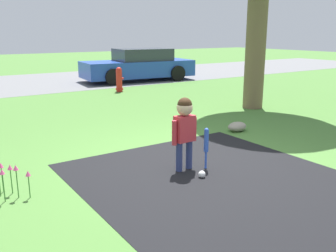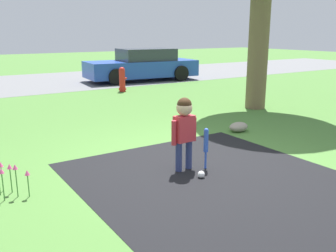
{
  "view_description": "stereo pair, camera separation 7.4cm",
  "coord_description": "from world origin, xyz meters",
  "px_view_note": "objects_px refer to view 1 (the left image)",
  "views": [
    {
      "loc": [
        -3.25,
        -4.18,
        1.86
      ],
      "look_at": [
        -0.34,
        0.16,
        0.54
      ],
      "focal_mm": 40.0,
      "sensor_mm": 36.0,
      "label": 1
    },
    {
      "loc": [
        -3.18,
        -4.22,
        1.86
      ],
      "look_at": [
        -0.34,
        0.16,
        0.54
      ],
      "focal_mm": 40.0,
      "sensor_mm": 36.0,
      "label": 2
    }
  ],
  "objects_px": {
    "sports_ball": "(202,174)",
    "fire_hydrant": "(119,80)",
    "baseball_bat": "(206,142)",
    "parked_car": "(139,66)",
    "child": "(185,124)"
  },
  "relations": [
    {
      "from": "baseball_bat",
      "to": "parked_car",
      "type": "bearing_deg",
      "value": 65.83
    },
    {
      "from": "child",
      "to": "fire_hydrant",
      "type": "height_order",
      "value": "child"
    },
    {
      "from": "parked_car",
      "to": "fire_hydrant",
      "type": "bearing_deg",
      "value": 53.63
    },
    {
      "from": "fire_hydrant",
      "to": "parked_car",
      "type": "relative_size",
      "value": 0.18
    },
    {
      "from": "fire_hydrant",
      "to": "sports_ball",
      "type": "bearing_deg",
      "value": -108.48
    },
    {
      "from": "child",
      "to": "sports_ball",
      "type": "height_order",
      "value": "child"
    },
    {
      "from": "child",
      "to": "fire_hydrant",
      "type": "distance_m",
      "value": 7.21
    },
    {
      "from": "baseball_bat",
      "to": "parked_car",
      "type": "relative_size",
      "value": 0.13
    },
    {
      "from": "baseball_bat",
      "to": "sports_ball",
      "type": "bearing_deg",
      "value": -137.53
    },
    {
      "from": "child",
      "to": "sports_ball",
      "type": "bearing_deg",
      "value": -90.27
    },
    {
      "from": "sports_ball",
      "to": "fire_hydrant",
      "type": "xyz_separation_m",
      "value": [
        2.39,
        7.16,
        0.33
      ]
    },
    {
      "from": "baseball_bat",
      "to": "fire_hydrant",
      "type": "xyz_separation_m",
      "value": [
        2.14,
        6.92,
        0.0
      ]
    },
    {
      "from": "child",
      "to": "baseball_bat",
      "type": "bearing_deg",
      "value": -29.26
    },
    {
      "from": "baseball_bat",
      "to": "sports_ball",
      "type": "distance_m",
      "value": 0.48
    },
    {
      "from": "child",
      "to": "baseball_bat",
      "type": "xyz_separation_m",
      "value": [
        0.28,
        -0.13,
        -0.28
      ]
    }
  ]
}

